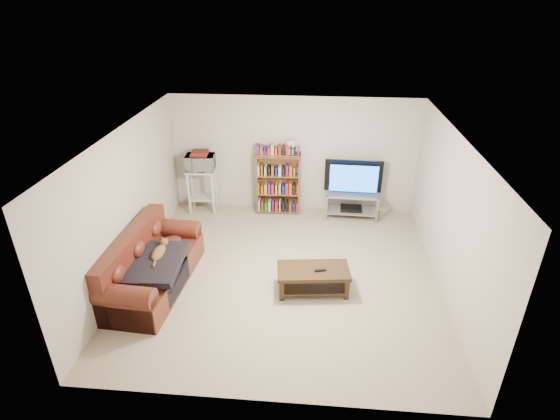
# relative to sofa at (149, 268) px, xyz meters

# --- Properties ---
(floor) EXTENTS (5.00, 5.00, 0.00)m
(floor) POSITION_rel_sofa_xyz_m (2.10, 0.47, -0.32)
(floor) COLOR #C1B28F
(floor) RESTS_ON ground
(ceiling) EXTENTS (5.00, 5.00, 0.00)m
(ceiling) POSITION_rel_sofa_xyz_m (2.10, 0.47, 2.08)
(ceiling) COLOR white
(ceiling) RESTS_ON ground
(wall_back) EXTENTS (5.00, 0.00, 5.00)m
(wall_back) POSITION_rel_sofa_xyz_m (2.10, 2.97, 0.88)
(wall_back) COLOR beige
(wall_back) RESTS_ON ground
(wall_front) EXTENTS (5.00, 0.00, 5.00)m
(wall_front) POSITION_rel_sofa_xyz_m (2.10, -2.03, 0.88)
(wall_front) COLOR beige
(wall_front) RESTS_ON ground
(wall_left) EXTENTS (0.00, 5.00, 5.00)m
(wall_left) POSITION_rel_sofa_xyz_m (-0.40, 0.47, 0.88)
(wall_left) COLOR beige
(wall_left) RESTS_ON ground
(wall_right) EXTENTS (0.00, 5.00, 5.00)m
(wall_right) POSITION_rel_sofa_xyz_m (4.60, 0.47, 0.88)
(wall_right) COLOR beige
(wall_right) RESTS_ON ground
(sofa) EXTENTS (1.07, 2.20, 0.91)m
(sofa) POSITION_rel_sofa_xyz_m (0.00, 0.00, 0.00)
(sofa) COLOR #5B2317
(sofa) RESTS_ON floor
(blanket) EXTENTS (0.84, 1.08, 0.19)m
(blanket) POSITION_rel_sofa_xyz_m (0.17, -0.16, 0.22)
(blanket) COLOR black
(blanket) RESTS_ON sofa
(cat) EXTENTS (0.27, 0.60, 0.17)m
(cat) POSITION_rel_sofa_xyz_m (0.19, 0.04, 0.28)
(cat) COLOR brown
(cat) RESTS_ON sofa
(coffee_table) EXTENTS (1.17, 0.68, 0.40)m
(coffee_table) POSITION_rel_sofa_xyz_m (2.58, 0.09, -0.04)
(coffee_table) COLOR #332112
(coffee_table) RESTS_ON floor
(remote) EXTENTS (0.19, 0.10, 0.02)m
(remote) POSITION_rel_sofa_xyz_m (2.69, 0.05, 0.09)
(remote) COLOR black
(remote) RESTS_ON coffee_table
(tv_stand) EXTENTS (1.09, 0.52, 0.54)m
(tv_stand) POSITION_rel_sofa_xyz_m (3.32, 2.64, 0.04)
(tv_stand) COLOR #999EA3
(tv_stand) RESTS_ON floor
(television) EXTENTS (1.16, 0.19, 0.67)m
(television) POSITION_rel_sofa_xyz_m (3.32, 2.64, 0.55)
(television) COLOR black
(television) RESTS_ON tv_stand
(dvd_player) EXTENTS (0.44, 0.32, 0.06)m
(dvd_player) POSITION_rel_sofa_xyz_m (3.32, 2.64, -0.13)
(dvd_player) COLOR black
(dvd_player) RESTS_ON tv_stand
(bookshelf) EXTENTS (0.91, 0.30, 1.31)m
(bookshelf) POSITION_rel_sofa_xyz_m (1.80, 2.73, 0.35)
(bookshelf) COLOR brown
(bookshelf) RESTS_ON floor
(shelf_clutter) EXTENTS (0.67, 0.22, 0.28)m
(shelf_clutter) POSITION_rel_sofa_xyz_m (1.90, 2.75, 1.09)
(shelf_clutter) COLOR silver
(shelf_clutter) RESTS_ON bookshelf
(microwave_stand) EXTENTS (0.60, 0.46, 0.93)m
(microwave_stand) POSITION_rel_sofa_xyz_m (0.21, 2.68, 0.27)
(microwave_stand) COLOR silver
(microwave_stand) RESTS_ON floor
(microwave) EXTENTS (0.59, 0.42, 0.32)m
(microwave) POSITION_rel_sofa_xyz_m (0.21, 2.68, 0.76)
(microwave) COLOR silver
(microwave) RESTS_ON microwave_stand
(game_boxes) EXTENTS (0.35, 0.32, 0.05)m
(game_boxes) POSITION_rel_sofa_xyz_m (0.21, 2.68, 0.95)
(game_boxes) COLOR maroon
(game_boxes) RESTS_ON microwave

